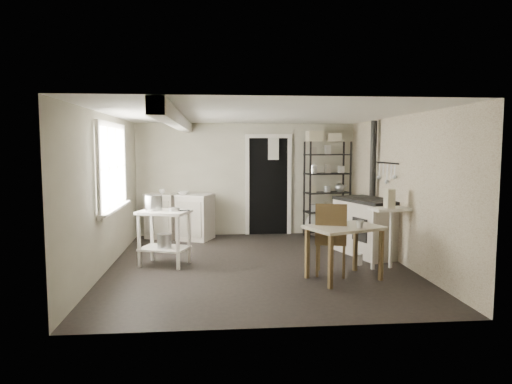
{
  "coord_description": "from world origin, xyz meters",
  "views": [
    {
      "loc": [
        -0.64,
        -6.89,
        1.8
      ],
      "look_at": [
        0.0,
        0.3,
        1.1
      ],
      "focal_mm": 32.0,
      "sensor_mm": 36.0,
      "label": 1
    }
  ],
  "objects": [
    {
      "name": "wallpaper_panel",
      "position": [
        2.24,
        0.0,
        1.15
      ],
      "size": [
        0.01,
        5.0,
        2.3
      ],
      "primitive_type": null,
      "color": "beige",
      "rests_on": "wall_right"
    },
    {
      "name": "ceiling",
      "position": [
        0.0,
        0.0,
        2.3
      ],
      "size": [
        5.0,
        5.0,
        0.0
      ],
      "primitive_type": "plane",
      "rotation": [
        3.14,
        0.0,
        0.0
      ],
      "color": "white",
      "rests_on": "wall_back"
    },
    {
      "name": "wall_left",
      "position": [
        -2.25,
        0.0,
        1.15
      ],
      "size": [
        0.02,
        5.0,
        2.3
      ],
      "primitive_type": "cube",
      "color": "#BAB59F",
      "rests_on": "ground"
    },
    {
      "name": "storage_box_b",
      "position": [
        1.75,
        2.17,
        1.99
      ],
      "size": [
        0.29,
        0.28,
        0.17
      ],
      "primitive_type": "cube",
      "rotation": [
        0.0,
        0.0,
        -0.13
      ],
      "color": "beige",
      "rests_on": "shelf_rack"
    },
    {
      "name": "storage_box_a",
      "position": [
        1.34,
        2.15,
        2.01
      ],
      "size": [
        0.32,
        0.29,
        0.21
      ],
      "primitive_type": "cube",
      "rotation": [
        0.0,
        0.0,
        0.08
      ],
      "color": "beige",
      "rests_on": "shelf_rack"
    },
    {
      "name": "base_cabinets",
      "position": [
        -1.36,
        2.18,
        0.46
      ],
      "size": [
        1.48,
        1.06,
        0.9
      ],
      "primitive_type": null,
      "rotation": [
        0.0,
        0.0,
        -0.39
      ],
      "color": "beige",
      "rests_on": "ground"
    },
    {
      "name": "shelf_rack",
      "position": [
        1.62,
        2.16,
        0.95
      ],
      "size": [
        0.96,
        0.52,
        1.93
      ],
      "primitive_type": null,
      "rotation": [
        0.0,
        0.0,
        0.19
      ],
      "color": "black",
      "rests_on": "ground"
    },
    {
      "name": "table_cup",
      "position": [
        1.27,
        -1.04,
        0.81
      ],
      "size": [
        0.13,
        0.13,
        0.1
      ],
      "primitive_type": "imported",
      "rotation": [
        0.0,
        0.0,
        -0.29
      ],
      "color": "silver",
      "rests_on": "work_table"
    },
    {
      "name": "stovepipe",
      "position": [
        2.13,
        0.94,
        1.59
      ],
      "size": [
        0.1,
        0.1,
        1.34
      ],
      "primitive_type": null,
      "rotation": [
        0.0,
        0.0,
        -0.0
      ],
      "color": "black",
      "rests_on": "stove"
    },
    {
      "name": "side_ledge",
      "position": [
        1.95,
        -0.38,
        0.43
      ],
      "size": [
        0.65,
        0.43,
        0.92
      ],
      "primitive_type": null,
      "rotation": [
        0.0,
        0.0,
        0.19
      ],
      "color": "white",
      "rests_on": "ground"
    },
    {
      "name": "wall_back",
      "position": [
        0.0,
        2.5,
        1.15
      ],
      "size": [
        4.5,
        0.02,
        2.3
      ],
      "primitive_type": "cube",
      "color": "#BAB59F",
      "rests_on": "ground"
    },
    {
      "name": "stockpot",
      "position": [
        -1.59,
        0.16,
        0.94
      ],
      "size": [
        0.29,
        0.29,
        0.28
      ],
      "primitive_type": "cylinder",
      "rotation": [
        0.0,
        0.0,
        -0.14
      ],
      "color": "#B7B7BA",
      "rests_on": "prep_table"
    },
    {
      "name": "flour_sack",
      "position": [
        1.37,
        2.19,
        0.24
      ],
      "size": [
        0.46,
        0.42,
        0.46
      ],
      "primitive_type": "ellipsoid",
      "rotation": [
        0.0,
        0.0,
        -0.27
      ],
      "color": "beige",
      "rests_on": "ground"
    },
    {
      "name": "utensil_rail",
      "position": [
        2.19,
        0.6,
        1.55
      ],
      "size": [
        0.06,
        1.2,
        0.44
      ],
      "primitive_type": null,
      "color": "#B7B7BA",
      "rests_on": "wall_right"
    },
    {
      "name": "saucepan",
      "position": [
        -1.27,
        0.05,
        0.85
      ],
      "size": [
        0.22,
        0.22,
        0.1
      ],
      "primitive_type": "cylinder",
      "rotation": [
        0.0,
        0.0,
        0.33
      ],
      "color": "#B7B7BA",
      "rests_on": "prep_table"
    },
    {
      "name": "ceiling_beam",
      "position": [
        -1.2,
        0.0,
        2.2
      ],
      "size": [
        0.18,
        5.0,
        0.18
      ],
      "primitive_type": null,
      "color": "white",
      "rests_on": "ceiling"
    },
    {
      "name": "floor_crock",
      "position": [
        1.55,
        -0.14,
        0.07
      ],
      "size": [
        0.18,
        0.18,
        0.17
      ],
      "primitive_type": "cylinder",
      "rotation": [
        0.0,
        0.0,
        -0.39
      ],
      "color": "silver",
      "rests_on": "ground"
    },
    {
      "name": "floor",
      "position": [
        0.0,
        0.0,
        0.0
      ],
      "size": [
        5.0,
        5.0,
        0.0
      ],
      "primitive_type": "plane",
      "color": "black",
      "rests_on": "ground"
    },
    {
      "name": "mixing_bowl",
      "position": [
        -1.28,
        2.07,
        0.96
      ],
      "size": [
        0.37,
        0.37,
        0.07
      ],
      "primitive_type": "imported",
      "rotation": [
        0.0,
        0.0,
        -0.23
      ],
      "color": "silver",
      "rests_on": "base_cabinets"
    },
    {
      "name": "bucket",
      "position": [
        -1.43,
        0.04,
        0.39
      ],
      "size": [
        0.28,
        0.28,
        0.23
      ],
      "primitive_type": "cylinder",
      "rotation": [
        0.0,
        0.0,
        -0.37
      ],
      "color": "#B7B7BA",
      "rests_on": "prep_table"
    },
    {
      "name": "prep_table",
      "position": [
        -1.43,
        0.1,
        0.4
      ],
      "size": [
        0.87,
        0.74,
        0.84
      ],
      "primitive_type": null,
      "rotation": [
        0.0,
        0.0,
        -0.34
      ],
      "color": "white",
      "rests_on": "ground"
    },
    {
      "name": "wall_right",
      "position": [
        2.25,
        0.0,
        1.15
      ],
      "size": [
        0.02,
        5.0,
        2.3
      ],
      "primitive_type": "cube",
      "color": "#BAB59F",
      "rests_on": "ground"
    },
    {
      "name": "work_table",
      "position": [
        1.1,
        -0.89,
        0.38
      ],
      "size": [
        1.15,
        0.99,
        0.74
      ],
      "primitive_type": null,
      "rotation": [
        0.0,
        0.0,
        0.38
      ],
      "color": "beige",
      "rests_on": "ground"
    },
    {
      "name": "doorway",
      "position": [
        0.45,
        2.47,
        1.0
      ],
      "size": [
        0.96,
        0.1,
        2.08
      ],
      "primitive_type": null,
      "color": "white",
      "rests_on": "ground"
    },
    {
      "name": "counter_cup",
      "position": [
        -1.69,
        2.14,
        0.97
      ],
      "size": [
        0.16,
        0.16,
        0.1
      ],
      "primitive_type": "imported",
      "rotation": [
        0.0,
        0.0,
        -0.3
      ],
      "color": "silver",
      "rests_on": "base_cabinets"
    },
    {
      "name": "chair",
      "position": [
        0.99,
        -0.64,
        0.48
      ],
      "size": [
        0.54,
        0.55,
        1.04
      ],
      "primitive_type": null,
      "rotation": [
        0.0,
        0.0,
        -0.29
      ],
      "color": "brown",
      "rests_on": "ground"
    },
    {
      "name": "shelf_jar",
      "position": [
        1.32,
        2.1,
        1.38
      ],
      "size": [
        0.12,
        0.12,
        0.21
      ],
      "primitive_type": "imported",
      "rotation": [
        0.0,
        0.0,
        0.29
      ],
      "color": "silver",
      "rests_on": "shelf_rack"
    },
    {
      "name": "window",
      "position": [
        -2.22,
        0.2,
        1.5
      ],
      "size": [
        0.12,
        1.76,
        1.28
      ],
      "primitive_type": null,
      "color": "white",
      "rests_on": "wall_left"
    },
    {
      "name": "oats_box",
      "position": [
        1.92,
        -0.4,
        1.01
      ],
      "size": [
        0.11,
        0.19,
        0.28
      ],
      "primitive_type": "cube",
      "rotation": [
        0.0,
        0.0,
        -0.01
      ],
      "color": "beige",
      "rests_on": "side_ledge"
    },
    {
      "name": "stove",
      "position": [
        1.92,
        0.51,
        0.44
      ],
      "size": [
        1.01,
        1.35,
        0.95
      ],
      "primitive_type": null,
      "rotation": [
        0.0,
        0.0,
        0.32
      ],
      "color": "beige",
      "rests_on": "ground"
    },
    {
      "name": "wall_front",
      "position": [
        0.0,
        -2.5,
        1.15
      ],
      "size": [
        4.5,
        0.02,
        2.3
      ],
      "primitive_type": "cube",
      "color": "#BAB59F",
      "rests_on": "ground"
    }
  ]
}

